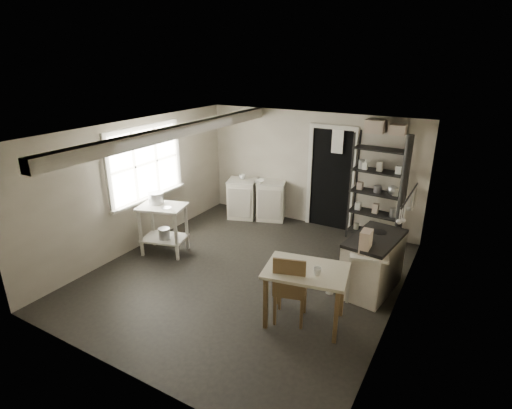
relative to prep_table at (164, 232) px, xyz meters
The scene contains 31 objects.
floor 1.71m from the prep_table, ahead, with size 5.00×5.00×0.00m, color black.
ceiling 2.52m from the prep_table, ahead, with size 5.00×5.00×0.00m, color beige.
wall_back 3.14m from the prep_table, 57.03° to the left, with size 4.50×0.02×2.30m, color #B4AB99.
wall_front 3.05m from the prep_table, 55.83° to the right, with size 4.50×0.02×2.30m, color #B4AB99.
wall_left 0.96m from the prep_table, behind, with size 0.02×5.00×2.30m, color #B4AB99.
wall_right 3.98m from the prep_table, ahead, with size 0.02×5.00×2.30m, color #B4AB99.
window 1.26m from the prep_table, 155.43° to the left, with size 0.12×1.76×1.28m, color beige, non-canonical shape.
doorway 3.35m from the prep_table, 50.16° to the left, with size 0.96×0.10×2.08m, color beige, non-canonical shape.
ceiling_beam 1.86m from the prep_table, ahead, with size 0.18×5.00×0.18m, color beige, non-canonical shape.
wallpaper_panel 3.97m from the prep_table, ahead, with size 0.01×5.00×2.30m, color beige, non-canonical shape.
utensil_rail 4.07m from the prep_table, ahead, with size 0.06×1.20×0.44m, color #ABABAE, non-canonical shape.
prep_table is the anchor object (origin of this frame).
stockpot 0.57m from the prep_table, 162.46° to the left, with size 0.26×0.26×0.28m, color #ABABAE.
saucepan 0.48m from the prep_table, 18.23° to the right, with size 0.17×0.17×0.09m, color #ABABAE.
bucket 0.08m from the prep_table, 46.00° to the right, with size 0.20×0.20×0.22m, color #ABABAE.
base_cabinets 2.32m from the prep_table, 75.02° to the left, with size 1.27×0.54×0.83m, color beige, non-canonical shape.
mixing_bowl 2.31m from the prep_table, 71.55° to the left, with size 0.28×0.28×0.07m, color white.
counter_cup 2.27m from the prep_table, 82.77° to the left, with size 0.13×0.13×0.10m, color white.
shelf_rack 3.92m from the prep_table, 37.54° to the left, with size 0.96×0.37×2.03m, color black, non-canonical shape.
shelf_jar 3.78m from the prep_table, 39.64° to the left, with size 0.09×0.09×0.20m, color white.
storage_box_a 4.10m from the prep_table, 39.46° to the left, with size 0.33×0.29×0.23m, color beige.
storage_box_b 4.38m from the prep_table, 36.06° to the left, with size 0.27×0.25×0.17m, color beige.
stove 3.55m from the prep_table, 10.02° to the left, with size 0.60×1.09×0.85m, color beige, non-canonical shape.
stovepipe 4.04m from the prep_table, 16.38° to the left, with size 0.10×0.10×1.35m, color black, non-canonical shape.
side_ledge 3.53m from the prep_table, ahead, with size 0.51×0.27×0.78m, color beige, non-canonical shape.
oats_box 3.51m from the prep_table, ahead, with size 0.13×0.22×0.33m, color beige.
work_table 3.00m from the prep_table, 11.73° to the right, with size 1.03×0.72×0.78m, color beige, non-canonical shape.
table_cup 3.21m from the prep_table, 12.19° to the right, with size 0.10×0.10×0.10m, color white.
chair 2.83m from the prep_table, 13.27° to the right, with size 0.41×0.43×0.99m, color brown, non-canonical shape.
flour_sack 3.76m from the prep_table, 34.17° to the left, with size 0.35×0.30×0.42m, color white.
floor_crock 3.03m from the prep_table, ahead, with size 0.11×0.11×0.14m, color white.
Camera 1 is at (2.92, -4.81, 3.29)m, focal length 28.00 mm.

